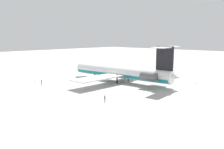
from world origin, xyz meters
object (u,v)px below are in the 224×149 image
Objects in this scene: ground_crew_starboard at (114,67)px; safety_cone_tail at (105,70)px; safety_cone_nose at (196,83)px; safety_cone_wingtip at (35,81)px; ground_crew_portside at (116,68)px; ground_crew_near_nose at (42,82)px; ground_crew_near_tail at (105,98)px; main_jetliner at (123,72)px.

safety_cone_tail is (-1.33, 7.37, -0.78)m from ground_crew_starboard.
safety_cone_nose is 1.00× the size of safety_cone_wingtip.
ground_crew_portside reaches higher than safety_cone_wingtip.
ground_crew_near_tail is at bearing -92.89° from ground_crew_near_nose.
safety_cone_nose and safety_cone_wingtip have the same top height.
ground_crew_near_tail reaches higher than ground_crew_starboard.
main_jetliner reaches higher than ground_crew_near_nose.
main_jetliner is 25.82m from ground_crew_near_tail.
safety_cone_wingtip is (1.02, 41.06, -0.83)m from ground_crew_portside.
ground_crew_near_nose is 1.05× the size of ground_crew_starboard.
ground_crew_near_nose is 3.21× the size of safety_cone_tail.
safety_cone_tail is (36.59, -36.39, -0.80)m from ground_crew_near_tail.
main_jetliner is at bearing -100.55° from ground_crew_starboard.
ground_crew_starboard reaches higher than safety_cone_wingtip.
ground_crew_near_nose is at bearing -137.89° from ground_crew_starboard.
ground_crew_portside is at bearing -58.41° from ground_crew_near_tail.
ground_crew_portside is 41.08m from safety_cone_wingtip.
safety_cone_nose is at bearing -140.28° from safety_cone_wingtip.
ground_crew_near_tail is 0.97× the size of ground_crew_portside.
ground_crew_portside reaches higher than safety_cone_nose.
ground_crew_portside is at bearing -7.76° from safety_cone_nose.
ground_crew_starboard is (3.27, -1.76, -0.05)m from ground_crew_portside.
main_jetliner reaches higher than safety_cone_wingtip.
safety_cone_wingtip is (-2.25, 42.82, -0.78)m from ground_crew_starboard.
safety_cone_wingtip is at bearing -9.44° from ground_crew_near_tail.
safety_cone_nose is (-6.93, -36.32, -0.80)m from ground_crew_near_tail.
ground_crew_portside is at bearing 4.19° from ground_crew_near_nose.
ground_crew_starboard is at bearing -9.41° from safety_cone_nose.
main_jetliner is at bearing -136.73° from safety_cone_wingtip.
safety_cone_tail is at bearing -52.78° from ground_crew_near_tail.
ground_crew_near_nose is at bearing 49.18° from main_jetliner.
safety_cone_wingtip is (42.60, 35.39, 0.00)m from safety_cone_nose.
ground_crew_near_tail is 3.09× the size of safety_cone_nose.
ground_crew_portside reaches higher than ground_crew_starboard.
ground_crew_near_nose is at bearing -7.68° from ground_crew_near_tail.
ground_crew_portside is 3.72m from ground_crew_starboard.
main_jetliner is 30.91m from safety_cone_wingtip.
ground_crew_near_nose is 3.21× the size of safety_cone_nose.
ground_crew_near_tail is at bearing 135.16° from safety_cone_tail.
ground_crew_near_tail is at bearing 116.08° from main_jetliner.
ground_crew_starboard is 42.89m from safety_cone_wingtip.
ground_crew_starboard is at bearing 8.06° from ground_crew_near_nose.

